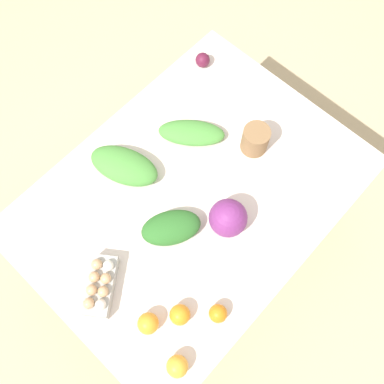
{
  "coord_description": "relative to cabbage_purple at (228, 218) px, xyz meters",
  "views": [
    {
      "loc": [
        -0.48,
        -0.45,
        2.42
      ],
      "look_at": [
        0.0,
        0.0,
        0.77
      ],
      "focal_mm": 40.0,
      "sensor_mm": 36.0,
      "label": 1
    }
  ],
  "objects": [
    {
      "name": "ground_plane",
      "position": [
        0.0,
        0.19,
        -0.82
      ],
      "size": [
        8.0,
        8.0,
        0.0
      ],
      "primitive_type": "plane",
      "color": "#C6B289"
    },
    {
      "name": "dining_table",
      "position": [
        0.0,
        0.19,
        -0.16
      ],
      "size": [
        1.42,
        1.05,
        0.75
      ],
      "color": "silver",
      "rests_on": "ground_plane"
    },
    {
      "name": "cabbage_purple",
      "position": [
        0.0,
        0.0,
        0.0
      ],
      "size": [
        0.15,
        0.15,
        0.15
      ],
      "primitive_type": "sphere",
      "color": "#7A2D75",
      "rests_on": "dining_table"
    },
    {
      "name": "egg_carton",
      "position": [
        -0.52,
        0.18,
        -0.04
      ],
      "size": [
        0.24,
        0.21,
        0.09
      ],
      "rotation": [
        0.0,
        0.0,
        3.77
      ],
      "color": "#A8A8A3",
      "rests_on": "dining_table"
    },
    {
      "name": "paper_bag",
      "position": [
        0.35,
        0.15,
        -0.01
      ],
      "size": [
        0.12,
        0.12,
        0.13
      ],
      "primitive_type": "cylinder",
      "color": "olive",
      "rests_on": "dining_table"
    },
    {
      "name": "greens_bunch_dandelion",
      "position": [
        -0.11,
        0.48,
        -0.03
      ],
      "size": [
        0.25,
        0.34,
        0.09
      ],
      "primitive_type": "ellipsoid",
      "rotation": [
        0.0,
        0.0,
        5.06
      ],
      "color": "#4C933D",
      "rests_on": "dining_table"
    },
    {
      "name": "greens_bunch_scallion",
      "position": [
        -0.17,
        0.14,
        -0.03
      ],
      "size": [
        0.28,
        0.25,
        0.09
      ],
      "primitive_type": "ellipsoid",
      "rotation": [
        0.0,
        0.0,
        2.56
      ],
      "color": "#2D6B28",
      "rests_on": "dining_table"
    },
    {
      "name": "greens_bunch_beet_tops",
      "position": [
        0.2,
        0.38,
        -0.04
      ],
      "size": [
        0.28,
        0.31,
        0.07
      ],
      "primitive_type": "ellipsoid",
      "rotation": [
        0.0,
        0.0,
        5.37
      ],
      "color": "#4C933D",
      "rests_on": "dining_table"
    },
    {
      "name": "beet_root",
      "position": [
        0.52,
        0.61,
        -0.04
      ],
      "size": [
        0.07,
        0.07,
        0.07
      ],
      "primitive_type": "sphere",
      "color": "#5B1933",
      "rests_on": "dining_table"
    },
    {
      "name": "orange_0",
      "position": [
        -0.53,
        -0.23,
        -0.04
      ],
      "size": [
        0.08,
        0.08,
        0.08
      ],
      "primitive_type": "sphere",
      "color": "#F9A833",
      "rests_on": "dining_table"
    },
    {
      "name": "orange_1",
      "position": [
        -0.39,
        -0.11,
        -0.04
      ],
      "size": [
        0.08,
        0.08,
        0.08
      ],
      "primitive_type": "sphere",
      "color": "orange",
      "rests_on": "dining_table"
    },
    {
      "name": "orange_2",
      "position": [
        -0.29,
        -0.21,
        -0.04
      ],
      "size": [
        0.07,
        0.07,
        0.07
      ],
      "primitive_type": "sphere",
      "color": "orange",
      "rests_on": "dining_table"
    },
    {
      "name": "orange_3",
      "position": [
        -0.49,
        -0.05,
        -0.04
      ],
      "size": [
        0.08,
        0.08,
        0.08
      ],
      "primitive_type": "sphere",
      "color": "orange",
      "rests_on": "dining_table"
    }
  ]
}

